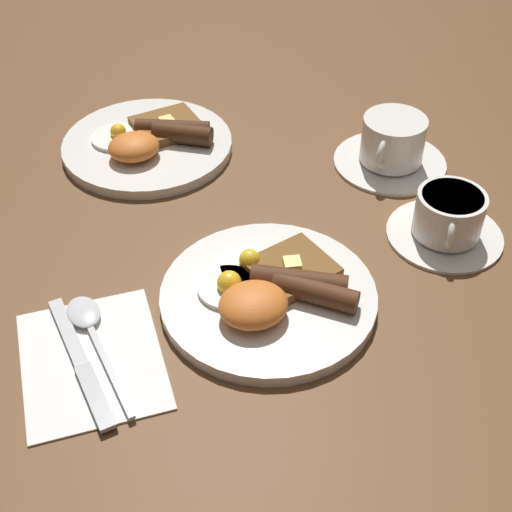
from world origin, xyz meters
TOP-DOWN VIEW (x-y plane):
  - ground_plane at (0.00, 0.00)m, footprint 3.00×3.00m
  - breakfast_plate_near at (0.00, -0.00)m, footprint 0.25×0.25m
  - breakfast_plate_far at (-0.06, 0.35)m, footprint 0.25×0.25m
  - teacup_near at (0.25, 0.03)m, footprint 0.15×0.15m
  - teacup_far at (0.26, 0.20)m, footprint 0.16×0.16m
  - napkin at (-0.21, -0.02)m, footprint 0.15×0.18m
  - knife at (-0.22, -0.03)m, footprint 0.04×0.19m
  - spoon at (-0.20, 0.03)m, footprint 0.05×0.19m

SIDE VIEW (x-z plane):
  - ground_plane at x=0.00m, z-range 0.00..0.00m
  - napkin at x=-0.21m, z-range 0.00..0.01m
  - knife at x=-0.22m, z-range 0.00..0.01m
  - spoon at x=-0.20m, z-range 0.00..0.01m
  - breakfast_plate_far at x=-0.06m, z-range -0.01..0.04m
  - breakfast_plate_near at x=0.00m, z-range -0.01..0.04m
  - teacup_near at x=0.25m, z-range 0.00..0.06m
  - teacup_far at x=0.26m, z-range -0.01..0.07m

